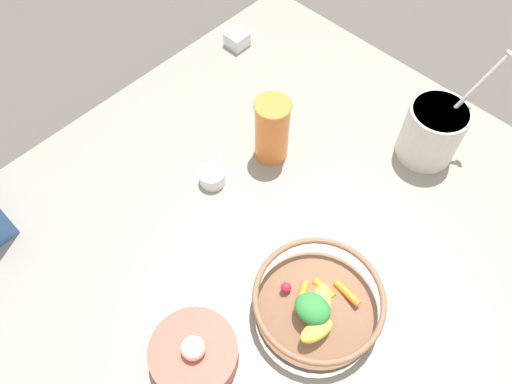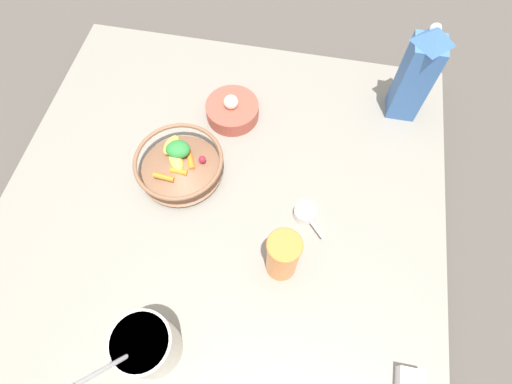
{
  "view_description": "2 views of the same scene",
  "coord_description": "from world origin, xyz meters",
  "views": [
    {
      "loc": [
        0.24,
        -0.34,
        0.85
      ],
      "look_at": [
        -0.09,
        -0.0,
        0.12
      ],
      "focal_mm": 35.0,
      "sensor_mm": 36.0,
      "label": 1
    },
    {
      "loc": [
        -0.16,
        0.37,
        0.89
      ],
      "look_at": [
        -0.08,
        -0.03,
        0.09
      ],
      "focal_mm": 28.0,
      "sensor_mm": 36.0,
      "label": 2
    }
  ],
  "objects": [
    {
      "name": "ground_plane",
      "position": [
        0.0,
        0.0,
        0.0
      ],
      "size": [
        6.0,
        6.0,
        0.0
      ],
      "primitive_type": "plane",
      "color": "#4C4742"
    },
    {
      "name": "countertop",
      "position": [
        0.0,
        0.0,
        0.02
      ],
      "size": [
        1.03,
        1.03,
        0.05
      ],
      "color": "gray",
      "rests_on": "ground_plane"
    },
    {
      "name": "fruit_bowl",
      "position": [
        0.11,
        -0.07,
        0.09
      ],
      "size": [
        0.21,
        0.21,
        0.08
      ],
      "color": "brown",
      "rests_on": "countertop"
    },
    {
      "name": "milk_carton",
      "position": [
        -0.4,
        -0.36,
        0.18
      ],
      "size": [
        0.07,
        0.07,
        0.26
      ],
      "color": "#3D6BB2",
      "rests_on": "countertop"
    },
    {
      "name": "yogurt_tub",
      "position": [
        0.06,
        0.33,
        0.12
      ],
      "size": [
        0.11,
        0.15,
        0.23
      ],
      "color": "silver",
      "rests_on": "countertop"
    },
    {
      "name": "drinking_cup",
      "position": [
        -0.16,
        0.12,
        0.12
      ],
      "size": [
        0.07,
        0.07,
        0.14
      ],
      "color": "orange",
      "rests_on": "countertop"
    },
    {
      "name": "spice_jar",
      "position": [
        -0.44,
        0.3,
        0.07
      ],
      "size": [
        0.05,
        0.05,
        0.03
      ],
      "color": "silver",
      "rests_on": "countertop"
    },
    {
      "name": "measuring_scoop",
      "position": [
        -0.2,
        -0.01,
        0.06
      ],
      "size": [
        0.08,
        0.08,
        0.03
      ],
      "color": "white",
      "rests_on": "countertop"
    },
    {
      "name": "garlic_bowl",
      "position": [
        0.03,
        -0.26,
        0.07
      ],
      "size": [
        0.14,
        0.14,
        0.07
      ],
      "color": "#B24C3D",
      "rests_on": "countertop"
    }
  ]
}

